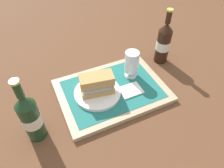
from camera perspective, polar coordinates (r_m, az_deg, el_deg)
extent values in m
plane|color=brown|center=(0.89, 0.00, -2.28)|extent=(3.00, 3.00, 0.00)
cube|color=tan|center=(0.88, 0.00, -1.84)|extent=(0.44, 0.32, 0.02)
cube|color=#1E6B66|center=(0.88, 0.00, -1.36)|extent=(0.38, 0.27, 0.00)
cylinder|color=white|center=(0.86, -4.05, -2.19)|extent=(0.19, 0.19, 0.01)
cube|color=tan|center=(0.84, -4.11, -1.31)|extent=(0.14, 0.09, 0.02)
cube|color=#9EA3A8|center=(0.83, -4.18, -0.35)|extent=(0.13, 0.08, 0.02)
cube|color=silver|center=(0.82, -4.23, 0.24)|extent=(0.12, 0.07, 0.01)
sphere|color=#47932D|center=(0.82, -0.80, 1.38)|extent=(0.04, 0.04, 0.04)
cube|color=tan|center=(0.80, -4.31, 1.36)|extent=(0.14, 0.09, 0.04)
cylinder|color=silver|center=(0.94, 5.08, 2.51)|extent=(0.06, 0.06, 0.01)
cylinder|color=silver|center=(0.93, 5.14, 3.19)|extent=(0.01, 0.01, 0.02)
cylinder|color=silver|center=(0.89, 5.38, 6.06)|extent=(0.06, 0.06, 0.09)
cylinder|color=gold|center=(0.90, 5.32, 5.34)|extent=(0.06, 0.06, 0.07)
cylinder|color=white|center=(0.87, 5.49, 7.26)|extent=(0.05, 0.05, 0.01)
cube|color=white|center=(0.87, 5.14, -1.70)|extent=(0.09, 0.07, 0.01)
cylinder|color=black|center=(1.03, 13.66, 9.92)|extent=(0.06, 0.06, 0.17)
cylinder|color=silver|center=(1.03, 13.74, 10.30)|extent=(0.07, 0.07, 0.05)
cone|color=black|center=(0.98, 14.68, 14.78)|extent=(0.06, 0.06, 0.04)
cylinder|color=black|center=(0.96, 15.20, 17.17)|extent=(0.02, 0.02, 0.05)
cylinder|color=#BFB74C|center=(0.94, 15.58, 18.85)|extent=(0.03, 0.03, 0.01)
cylinder|color=#19381E|center=(0.75, -20.91, -9.37)|extent=(0.06, 0.06, 0.17)
cylinder|color=silver|center=(0.74, -21.08, -8.99)|extent=(0.07, 0.07, 0.05)
cone|color=#19381E|center=(0.67, -23.11, -4.23)|extent=(0.06, 0.06, 0.04)
cylinder|color=#19381E|center=(0.64, -24.26, -1.49)|extent=(0.02, 0.02, 0.05)
cylinder|color=#BFB74C|center=(0.62, -25.11, 0.53)|extent=(0.03, 0.03, 0.01)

